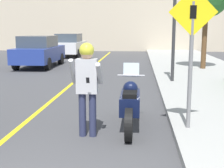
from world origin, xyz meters
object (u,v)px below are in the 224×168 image
object	(u,v)px
person_biker	(87,79)
crossing_sign	(192,45)
traffic_light	(175,6)
motorcycle	(130,104)
parked_car_white	(69,45)
parked_car_blue	(39,51)

from	to	relation	value
person_biker	crossing_sign	bearing A→B (deg)	7.11
crossing_sign	traffic_light	size ratio (longest dim) A/B	0.69
motorcycle	parked_car_white	xyz separation A→B (m)	(-4.95, 16.33, 0.35)
person_biker	parked_car_blue	size ratio (longest dim) A/B	0.43
crossing_sign	parked_car_blue	bearing A→B (deg)	121.39
motorcycle	traffic_light	world-z (taller)	traffic_light
motorcycle	parked_car_blue	bearing A→B (deg)	117.47
parked_car_blue	traffic_light	bearing A→B (deg)	-36.41
motorcycle	parked_car_blue	xyz separation A→B (m)	(-5.18, 9.97, 0.35)
parked_car_blue	person_biker	bearing A→B (deg)	-67.62
person_biker	parked_car_white	size ratio (longest dim) A/B	0.43
person_biker	crossing_sign	distance (m)	2.08
motorcycle	traffic_light	distance (m)	5.79
traffic_light	motorcycle	bearing A→B (deg)	-105.48
crossing_sign	parked_car_white	world-z (taller)	crossing_sign
parked_car_white	motorcycle	bearing A→B (deg)	-73.13
person_biker	parked_car_blue	world-z (taller)	person_biker
crossing_sign	parked_car_blue	world-z (taller)	crossing_sign
person_biker	parked_car_white	bearing A→B (deg)	103.71
traffic_light	parked_car_white	distance (m)	13.05
traffic_light	parked_car_white	xyz separation A→B (m)	(-6.36, 11.22, -2.00)
motorcycle	crossing_sign	size ratio (longest dim) A/B	0.88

